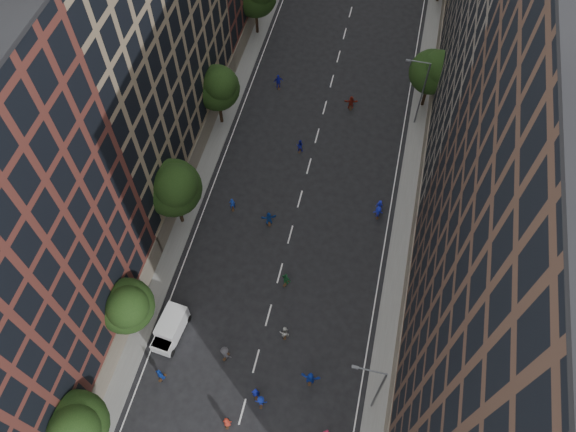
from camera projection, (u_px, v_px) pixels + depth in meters
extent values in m
plane|color=black|center=(316.00, 139.00, 63.90)|extent=(240.00, 240.00, 0.00)
cube|color=slate|center=(233.00, 76.00, 69.24)|extent=(4.00, 105.00, 0.15)
cube|color=slate|center=(428.00, 109.00, 66.28)|extent=(4.00, 105.00, 0.15)
cube|color=#8B775B|center=(101.00, 17.00, 49.29)|extent=(14.00, 26.00, 34.00)
cube|color=#473126|center=(557.00, 312.00, 33.30)|extent=(14.00, 30.00, 36.00)
cube|color=#625B51|center=(543.00, 22.00, 49.74)|extent=(14.00, 28.00, 33.00)
sphere|color=black|center=(74.00, 425.00, 41.73)|extent=(5.20, 5.20, 5.20)
sphere|color=black|center=(74.00, 431.00, 40.28)|extent=(3.90, 3.90, 3.90)
cylinder|color=black|center=(136.00, 321.00, 50.11)|extent=(0.36, 0.36, 3.70)
sphere|color=black|center=(126.00, 306.00, 47.28)|extent=(4.80, 4.80, 4.80)
sphere|color=black|center=(127.00, 307.00, 45.94)|extent=(3.60, 3.60, 3.60)
cylinder|color=black|center=(179.00, 210.00, 56.17)|extent=(0.36, 0.36, 4.22)
sphere|color=black|center=(173.00, 188.00, 52.93)|extent=(5.60, 5.60, 5.60)
sphere|color=black|center=(175.00, 185.00, 51.37)|extent=(4.20, 4.20, 4.20)
cylinder|color=black|center=(220.00, 110.00, 63.64)|extent=(0.36, 0.36, 3.87)
sphere|color=black|center=(217.00, 88.00, 60.68)|extent=(5.00, 5.00, 5.00)
sphere|color=black|center=(220.00, 84.00, 59.28)|extent=(3.75, 3.75, 3.75)
cylinder|color=black|center=(257.00, 20.00, 71.94)|extent=(0.36, 0.36, 4.05)
cylinder|color=black|center=(425.00, 94.00, 65.13)|extent=(0.36, 0.36, 3.74)
sphere|color=black|center=(431.00, 72.00, 62.26)|extent=(5.00, 5.00, 5.00)
sphere|color=black|center=(439.00, 67.00, 60.87)|extent=(3.75, 3.75, 3.75)
cylinder|color=#595B60|center=(378.00, 391.00, 44.14)|extent=(0.18, 0.18, 9.00)
cylinder|color=#595B60|center=(370.00, 370.00, 40.50)|extent=(2.40, 0.12, 0.12)
cube|color=#595B60|center=(355.00, 367.00, 40.67)|extent=(0.50, 0.22, 0.15)
cylinder|color=#595B60|center=(422.00, 95.00, 61.41)|extent=(0.18, 0.18, 9.00)
cylinder|color=#595B60|center=(419.00, 62.00, 57.77)|extent=(2.40, 0.12, 0.12)
cube|color=#595B60|center=(408.00, 60.00, 57.95)|extent=(0.50, 0.22, 0.15)
cube|color=white|center=(172.00, 324.00, 50.55)|extent=(2.21, 3.41, 1.97)
cube|color=white|center=(163.00, 345.00, 49.85)|extent=(1.93, 1.62, 1.25)
cube|color=black|center=(162.00, 343.00, 49.36)|extent=(1.73, 1.33, 0.09)
cylinder|color=black|center=(154.00, 347.00, 50.38)|extent=(0.29, 0.70, 0.68)
cylinder|color=black|center=(172.00, 353.00, 50.06)|extent=(0.29, 0.70, 0.68)
cylinder|color=black|center=(171.00, 313.00, 52.15)|extent=(0.29, 0.70, 0.68)
cylinder|color=black|center=(189.00, 319.00, 51.83)|extent=(0.29, 0.70, 0.68)
imported|color=#141FA4|center=(256.00, 393.00, 47.59)|extent=(0.79, 0.64, 1.88)
imported|color=#13289C|center=(261.00, 402.00, 47.35)|extent=(1.10, 0.72, 1.59)
imported|color=#143AA5|center=(161.00, 375.00, 48.42)|extent=(1.20, 0.87, 1.88)
imported|color=#1638B8|center=(310.00, 378.00, 48.29)|extent=(1.71, 0.56, 1.84)
imported|color=#A82B1C|center=(227.00, 422.00, 46.49)|extent=(0.81, 0.60, 1.50)
imported|color=silver|center=(284.00, 332.00, 50.58)|extent=(1.01, 0.89, 1.73)
imported|color=#3E3D42|center=(225.00, 353.00, 49.43)|extent=(1.40, 1.09, 1.91)
imported|color=#1F6834|center=(286.00, 279.00, 53.37)|extent=(1.15, 0.81, 1.81)
imported|color=#123C96|center=(269.00, 219.00, 57.11)|extent=(1.67, 1.08, 1.72)
imported|color=#171FBD|center=(379.00, 206.00, 57.98)|extent=(0.82, 0.56, 1.62)
imported|color=#173BBC|center=(232.00, 204.00, 58.12)|extent=(0.69, 0.56, 1.63)
imported|color=#13189E|center=(300.00, 146.00, 62.30)|extent=(0.84, 0.68, 1.64)
imported|color=#151FB0|center=(378.00, 212.00, 57.63)|extent=(1.07, 0.70, 1.55)
imported|color=#161AB7|center=(278.00, 82.00, 67.45)|extent=(1.23, 0.90, 1.94)
imported|color=maroon|center=(351.00, 103.00, 65.73)|extent=(1.69, 0.82, 1.75)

